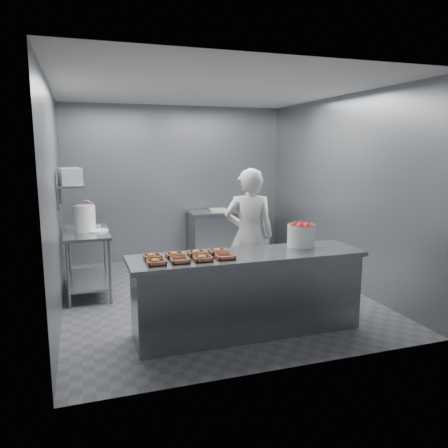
{
  "coord_description": "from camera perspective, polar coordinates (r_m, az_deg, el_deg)",
  "views": [
    {
      "loc": [
        -1.71,
        -5.67,
        2.03
      ],
      "look_at": [
        0.11,
        -0.2,
        1.04
      ],
      "focal_mm": 35.0,
      "sensor_mm": 36.0,
      "label": 1
    }
  ],
  "objects": [
    {
      "name": "rag",
      "position": [
        6.68,
        -16.49,
        -0.27
      ],
      "size": [
        0.16,
        0.15,
        0.02
      ],
      "primitive_type": "cube",
      "rotation": [
        0.0,
        0.0,
        -0.27
      ],
      "color": "#CCB28C",
      "rests_on": "prep_table"
    },
    {
      "name": "tray_3",
      "position": [
        4.57,
        0.13,
        -4.28
      ],
      "size": [
        0.19,
        0.18,
        0.04
      ],
      "color": "tan",
      "rests_on": "service_counter"
    },
    {
      "name": "prep_table",
      "position": [
        6.44,
        -17.37,
        -3.57
      ],
      "size": [
        0.6,
        1.2,
        0.9
      ],
      "color": "slate",
      "rests_on": "ground"
    },
    {
      "name": "floor",
      "position": [
        6.26,
        -1.51,
        -9.12
      ],
      "size": [
        4.5,
        4.5,
        0.0
      ],
      "primitive_type": "plane",
      "color": "#4C4C51",
      "rests_on": "ground"
    },
    {
      "name": "ceiling",
      "position": [
        5.98,
        -1.63,
        17.19
      ],
      "size": [
        4.5,
        4.5,
        0.0
      ],
      "primitive_type": "plane",
      "rotation": [
        3.14,
        0.0,
        0.0
      ],
      "color": "white",
      "rests_on": "wall_back"
    },
    {
      "name": "back_counter",
      "position": [
        8.17,
        0.65,
        -1.34
      ],
      "size": [
        1.5,
        0.6,
        0.9
      ],
      "color": "slate",
      "rests_on": "ground"
    },
    {
      "name": "tray_7",
      "position": [
        4.79,
        -0.82,
        -3.58
      ],
      "size": [
        0.19,
        0.18,
        0.06
      ],
      "color": "tan",
      "rests_on": "service_counter"
    },
    {
      "name": "tray_5",
      "position": [
        4.67,
        -6.46,
        -3.99
      ],
      "size": [
        0.19,
        0.18,
        0.06
      ],
      "color": "tan",
      "rests_on": "service_counter"
    },
    {
      "name": "glaze_bucket",
      "position": [
        6.29,
        -17.74,
        0.75
      ],
      "size": [
        0.3,
        0.29,
        0.44
      ],
      "color": "white",
      "rests_on": "prep_table"
    },
    {
      "name": "appliance",
      "position": [
        6.01,
        -19.47,
        5.86
      ],
      "size": [
        0.32,
        0.35,
        0.22
      ],
      "primitive_type": "cube",
      "rotation": [
        0.0,
        0.0,
        0.22
      ],
      "color": "gray",
      "rests_on": "wall_shelf"
    },
    {
      "name": "strawberry_tub",
      "position": [
        5.19,
        10.04,
        -1.33
      ],
      "size": [
        0.32,
        0.32,
        0.27
      ],
      "color": "white",
      "rests_on": "service_counter"
    },
    {
      "name": "tray_6",
      "position": [
        4.73,
        -3.61,
        -3.79
      ],
      "size": [
        0.19,
        0.18,
        0.06
      ],
      "color": "tan",
      "rests_on": "service_counter"
    },
    {
      "name": "paper_stack",
      "position": [
        8.02,
        -0.76,
        1.87
      ],
      "size": [
        0.32,
        0.25,
        0.05
      ],
      "primitive_type": "cube",
      "rotation": [
        0.0,
        0.0,
        -0.12
      ],
      "color": "silver",
      "rests_on": "back_counter"
    },
    {
      "name": "wall_shelf",
      "position": [
        6.29,
        -19.37,
        4.86
      ],
      "size": [
        0.35,
        0.9,
        0.03
      ],
      "primitive_type": "cube",
      "color": "slate",
      "rests_on": "wall_left"
    },
    {
      "name": "tray_0",
      "position": [
        4.4,
        -8.87,
        -4.92
      ],
      "size": [
        0.19,
        0.18,
        0.06
      ],
      "color": "tan",
      "rests_on": "service_counter"
    },
    {
      "name": "worker",
      "position": [
        5.78,
        3.29,
        -1.56
      ],
      "size": [
        0.75,
        0.61,
        1.79
      ],
      "primitive_type": "imported",
      "rotation": [
        0.0,
        0.0,
        2.83
      ],
      "color": "silver",
      "rests_on": "ground"
    },
    {
      "name": "service_counter",
      "position": [
        4.91,
        3.11,
        -8.96
      ],
      "size": [
        2.6,
        0.7,
        0.9
      ],
      "color": "slate",
      "rests_on": "ground"
    },
    {
      "name": "bucket_lid",
      "position": [
        6.29,
        -16.23,
        -0.85
      ],
      "size": [
        0.39,
        0.39,
        0.02
      ],
      "primitive_type": "cylinder",
      "rotation": [
        0.0,
        0.0,
        0.42
      ],
      "color": "white",
      "rests_on": "prep_table"
    },
    {
      "name": "wall_right",
      "position": [
        6.81,
        14.8,
        4.16
      ],
      "size": [
        0.04,
        4.5,
        2.8
      ],
      "primitive_type": "cube",
      "color": "slate",
      "rests_on": "ground"
    },
    {
      "name": "tray_1",
      "position": [
        4.44,
        -5.77,
        -4.74
      ],
      "size": [
        0.19,
        0.18,
        0.04
      ],
      "color": "tan",
      "rests_on": "service_counter"
    },
    {
      "name": "tray_2",
      "position": [
        4.5,
        -2.82,
        -4.48
      ],
      "size": [
        0.19,
        0.18,
        0.06
      ],
      "color": "tan",
      "rests_on": "service_counter"
    },
    {
      "name": "wall_left",
      "position": [
        5.71,
        -21.16,
        2.8
      ],
      "size": [
        0.04,
        4.5,
        2.8
      ],
      "primitive_type": "cube",
      "color": "slate",
      "rests_on": "ground"
    },
    {
      "name": "tray_4",
      "position": [
        4.63,
        -9.37,
        -4.19
      ],
      "size": [
        0.19,
        0.18,
        0.06
      ],
      "color": "tan",
      "rests_on": "service_counter"
    },
    {
      "name": "wall_back",
      "position": [
        8.13,
        -6.19,
        5.29
      ],
      "size": [
        4.0,
        0.04,
        2.8
      ],
      "primitive_type": "cube",
      "color": "slate",
      "rests_on": "ground"
    }
  ]
}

